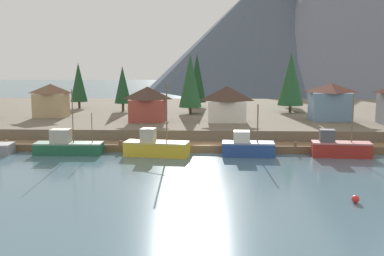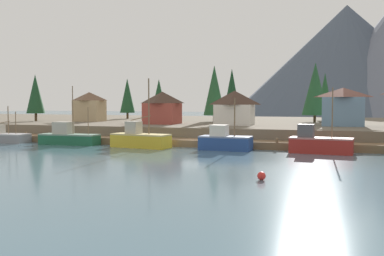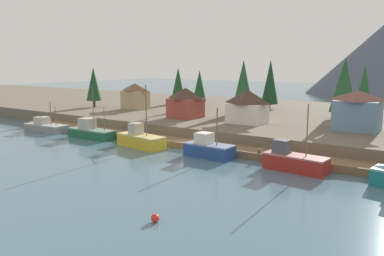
# 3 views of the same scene
# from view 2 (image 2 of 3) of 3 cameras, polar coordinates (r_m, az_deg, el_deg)

# --- Properties ---
(ground_plane) EXTENTS (400.00, 400.00, 1.00)m
(ground_plane) POSITION_cam_2_polar(r_m,az_deg,el_deg) (81.58, 4.24, -1.49)
(ground_plane) COLOR #476675
(dock) EXTENTS (80.00, 4.00, 1.60)m
(dock) POSITION_cam_2_polar(r_m,az_deg,el_deg) (64.21, 0.38, -1.89)
(dock) COLOR brown
(dock) RESTS_ON ground_plane
(shoreline_bank) EXTENTS (400.00, 56.00, 2.50)m
(shoreline_bank) POSITION_cam_2_polar(r_m,az_deg,el_deg) (93.12, 6.02, 0.18)
(shoreline_bank) COLOR #665B4C
(shoreline_bank) RESTS_ON ground_plane
(mountain_west_peak) EXTENTS (99.84, 99.84, 47.68)m
(mountain_west_peak) POSITION_cam_2_polar(r_m,az_deg,el_deg) (202.85, 19.21, 8.11)
(mountain_west_peak) COLOR #475160
(mountain_west_peak) RESTS_ON ground_plane
(fishing_boat_grey) EXTENTS (9.29, 3.77, 5.75)m
(fishing_boat_grey) POSITION_cam_2_polar(r_m,az_deg,el_deg) (76.33, -23.51, -1.02)
(fishing_boat_grey) COLOR gray
(fishing_boat_grey) RESTS_ON ground_plane
(fishing_boat_green) EXTENTS (9.15, 2.92, 8.78)m
(fishing_boat_green) POSITION_cam_2_polar(r_m,az_deg,el_deg) (69.17, -15.64, -1.11)
(fishing_boat_green) COLOR #1E5B3D
(fishing_boat_green) RESTS_ON ground_plane
(fishing_boat_yellow) EXTENTS (8.80, 4.20, 9.64)m
(fishing_boat_yellow) POSITION_cam_2_polar(r_m,az_deg,el_deg) (62.67, -6.71, -1.43)
(fishing_boat_yellow) COLOR gold
(fishing_boat_yellow) RESTS_ON ground_plane
(fishing_boat_blue) EXTENTS (6.94, 3.14, 6.93)m
(fishing_boat_blue) POSITION_cam_2_polar(r_m,az_deg,el_deg) (59.15, 4.23, -1.68)
(fishing_boat_blue) COLOR navy
(fishing_boat_blue) RESTS_ON ground_plane
(fishing_boat_red) EXTENTS (7.77, 3.29, 8.17)m
(fishing_boat_red) POSITION_cam_2_polar(r_m,az_deg,el_deg) (57.42, 16.07, -1.95)
(fishing_boat_red) COLOR maroon
(fishing_boat_red) RESTS_ON ground_plane
(house_white) EXTENTS (6.42, 5.19, 5.82)m
(house_white) POSITION_cam_2_polar(r_m,az_deg,el_deg) (75.26, 5.50, 2.66)
(house_white) COLOR silver
(house_white) RESTS_ON shoreline_bank
(house_tan) EXTENTS (5.82, 4.22, 5.87)m
(house_tan) POSITION_cam_2_polar(r_m,az_deg,el_deg) (91.46, -13.07, 2.72)
(house_tan) COLOR tan
(house_tan) RESTS_ON shoreline_bank
(house_red) EXTENTS (5.97, 5.35, 5.74)m
(house_red) POSITION_cam_2_polar(r_m,az_deg,el_deg) (78.94, -3.85, 2.66)
(house_red) COLOR #9E4238
(house_red) RESTS_ON shoreline_bank
(house_blue) EXTENTS (6.76, 5.72, 6.22)m
(house_blue) POSITION_cam_2_polar(r_m,az_deg,el_deg) (76.26, 18.85, 2.64)
(house_blue) COLOR #6689A8
(house_blue) RESTS_ON shoreline_bank
(conifer_near_left) EXTENTS (4.23, 4.23, 11.11)m
(conifer_near_left) POSITION_cam_2_polar(r_m,az_deg,el_deg) (87.58, 2.89, 4.86)
(conifer_near_left) COLOR #4C3823
(conifer_near_left) RESTS_ON shoreline_bank
(conifer_near_right) EXTENTS (3.48, 3.48, 9.39)m
(conifer_near_right) POSITION_cam_2_polar(r_m,az_deg,el_deg) (104.53, -8.32, 4.14)
(conifer_near_right) COLOR #4C3823
(conifer_near_right) RESTS_ON shoreline_bank
(conifer_mid_right) EXTENTS (4.92, 4.92, 11.42)m
(conifer_mid_right) POSITION_cam_2_polar(r_m,az_deg,el_deg) (87.92, 15.57, 4.88)
(conifer_mid_right) COLOR #4C3823
(conifer_mid_right) RESTS_ON shoreline_bank
(conifer_back_left) EXTENTS (3.81, 3.81, 11.23)m
(conifer_back_left) POSITION_cam_2_polar(r_m,az_deg,el_deg) (98.69, 5.15, 4.68)
(conifer_back_left) COLOR #4C3823
(conifer_back_left) RESTS_ON shoreline_bank
(conifer_back_right) EXTENTS (3.34, 3.34, 10.08)m
(conifer_back_right) POSITION_cam_2_polar(r_m,az_deg,el_deg) (97.85, 16.73, 4.27)
(conifer_back_right) COLOR #4C3823
(conifer_back_right) RESTS_ON shoreline_bank
(conifer_far_left) EXTENTS (3.66, 3.66, 9.50)m
(conifer_far_left) POSITION_cam_2_polar(r_m,az_deg,el_deg) (95.41, -19.50, 4.16)
(conifer_far_left) COLOR #4C3823
(conifer_far_left) RESTS_ON shoreline_bank
(conifer_far_right) EXTENTS (3.24, 3.24, 8.81)m
(conifer_far_right) POSITION_cam_2_polar(r_m,az_deg,el_deg) (95.63, -4.28, 4.12)
(conifer_far_right) COLOR #4C3823
(conifer_far_right) RESTS_ON shoreline_bank
(channel_buoy) EXTENTS (0.70, 0.70, 0.70)m
(channel_buoy) POSITION_cam_2_polar(r_m,az_deg,el_deg) (36.79, 8.93, -6.12)
(channel_buoy) COLOR red
(channel_buoy) RESTS_ON ground_plane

